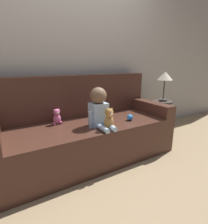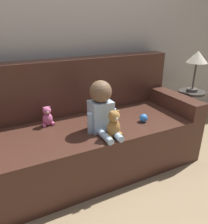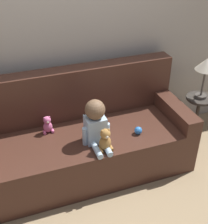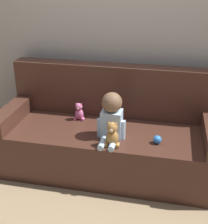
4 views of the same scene
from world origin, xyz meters
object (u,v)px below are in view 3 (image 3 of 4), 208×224
side_table (204,79)px  plush_toy_side (48,125)px  couch (82,139)px  teddy_bear_brown (105,140)px  toy_ball (138,130)px  person_baby (96,123)px

side_table → plush_toy_side: bearing=177.3°
couch → side_table: bearing=-0.9°
teddy_bear_brown → toy_ball: teddy_bear_brown is taller
couch → plush_toy_side: 0.38m
toy_ball → side_table: side_table is taller
person_baby → plush_toy_side: 0.49m
couch → teddy_bear_brown: size_ratio=9.17×
person_baby → side_table: bearing=9.6°
person_baby → toy_ball: person_baby is taller
toy_ball → side_table: bearing=15.7°
couch → side_table: (1.31, -0.02, 0.44)m
couch → toy_ball: couch is taller
person_baby → side_table: (1.24, 0.21, 0.12)m
couch → plush_toy_side: (-0.31, 0.06, 0.20)m
side_table → person_baby: bearing=-170.4°
teddy_bear_brown → side_table: (1.20, 0.35, 0.22)m
couch → side_table: size_ratio=2.05×
couch → person_baby: couch is taller
plush_toy_side → side_table: (1.62, -0.08, 0.24)m
person_baby → toy_ball: bearing=-3.5°
plush_toy_side → toy_ball: bearing=-21.4°
teddy_bear_brown → toy_ball: size_ratio=3.06×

